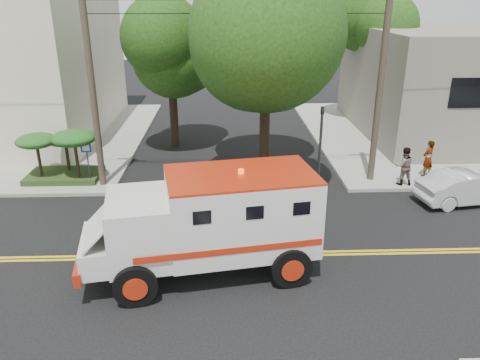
{
  "coord_description": "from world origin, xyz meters",
  "views": [
    {
      "loc": [
        -0.29,
        -13.21,
        7.85
      ],
      "look_at": [
        0.29,
        2.59,
        1.6
      ],
      "focal_mm": 35.0,
      "sensor_mm": 36.0,
      "label": 1
    }
  ],
  "objects_px": {
    "pedestrian_a": "(428,159)",
    "pedestrian_b": "(404,166)",
    "armored_truck": "(211,219)",
    "parked_sedan": "(468,187)"
  },
  "relations": [
    {
      "from": "armored_truck",
      "to": "pedestrian_b",
      "type": "height_order",
      "value": "armored_truck"
    },
    {
      "from": "pedestrian_a",
      "to": "pedestrian_b",
      "type": "bearing_deg",
      "value": 3.92
    },
    {
      "from": "parked_sedan",
      "to": "pedestrian_b",
      "type": "relative_size",
      "value": 2.4
    },
    {
      "from": "parked_sedan",
      "to": "pedestrian_b",
      "type": "distance_m",
      "value": 2.66
    },
    {
      "from": "armored_truck",
      "to": "pedestrian_b",
      "type": "xyz_separation_m",
      "value": [
        8.16,
        6.4,
        -0.78
      ]
    },
    {
      "from": "pedestrian_a",
      "to": "pedestrian_b",
      "type": "xyz_separation_m",
      "value": [
        -1.45,
        -0.95,
        0.0
      ]
    },
    {
      "from": "pedestrian_b",
      "to": "parked_sedan",
      "type": "bearing_deg",
      "value": 141.07
    },
    {
      "from": "parked_sedan",
      "to": "pedestrian_a",
      "type": "xyz_separation_m",
      "value": [
        -0.57,
        2.65,
        0.32
      ]
    },
    {
      "from": "pedestrian_b",
      "to": "pedestrian_a",
      "type": "bearing_deg",
      "value": -145.82
    },
    {
      "from": "parked_sedan",
      "to": "pedestrian_a",
      "type": "height_order",
      "value": "pedestrian_a"
    }
  ]
}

